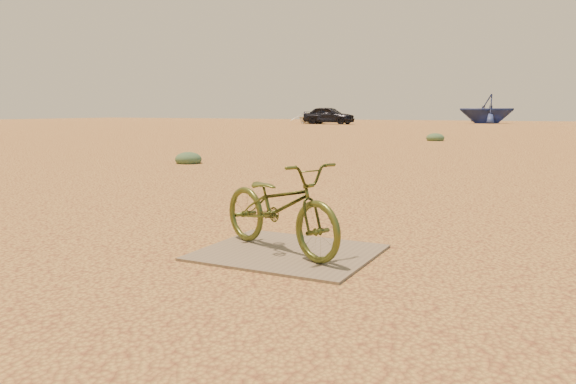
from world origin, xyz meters
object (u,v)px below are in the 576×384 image
at_px(plywood_board, 288,252).
at_px(bicycle, 280,206).
at_px(car, 329,115).
at_px(boat_far_left, 487,109).
at_px(boat_near_left, 311,118).

bearing_deg(plywood_board, bicycle, -162.53).
bearing_deg(bicycle, car, 45.83).
xyz_separation_m(bicycle, boat_far_left, (-4.69, 47.89, 0.87)).
distance_m(bicycle, boat_far_left, 48.13).
height_order(plywood_board, bicycle, bicycle).
bearing_deg(boat_near_left, boat_far_left, -5.32).
bearing_deg(boat_far_left, bicycle, -24.59).
bearing_deg(bicycle, boat_near_left, 47.85).
height_order(car, boat_far_left, boat_far_left).
xyz_separation_m(boat_near_left, boat_far_left, (13.64, 7.06, 0.79)).
height_order(plywood_board, boat_near_left, boat_near_left).
bearing_deg(boat_near_left, car, -65.98).
relative_size(car, boat_far_left, 0.88).
bearing_deg(boat_far_left, boat_near_left, -92.81).
xyz_separation_m(plywood_board, boat_far_left, (-4.76, 47.87, 1.26)).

